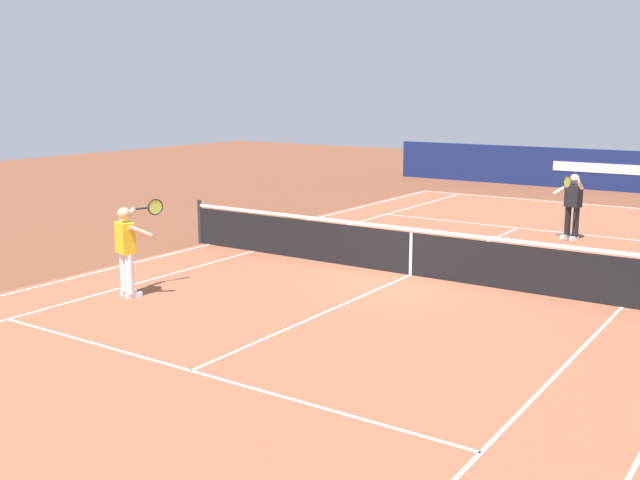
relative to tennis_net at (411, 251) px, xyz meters
The scene contains 8 objects.
ground_plane 0.49m from the tennis_net, ahead, with size 60.00×60.00×0.00m, color brown.
court_slab 0.49m from the tennis_net, ahead, with size 24.20×11.40×0.00m, color #935138.
court_line_markings 0.49m from the tennis_net, ahead, with size 23.85×11.05×0.01m.
tennis_net is the anchor object (origin of this frame).
stadium_barrier 15.90m from the tennis_net, behind, with size 0.26×17.00×1.53m.
tennis_player_near 5.59m from the tennis_net, 39.28° to the right, with size 1.17×0.74×1.70m.
tennis_player_far 5.88m from the tennis_net, 163.91° to the left, with size 1.18×0.74×1.70m.
tennis_ball 4.47m from the tennis_net, 138.85° to the right, with size 0.07×0.07×0.07m, color #CCE01E.
Camera 1 is at (13.25, 6.72, 3.69)m, focal length 41.78 mm.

